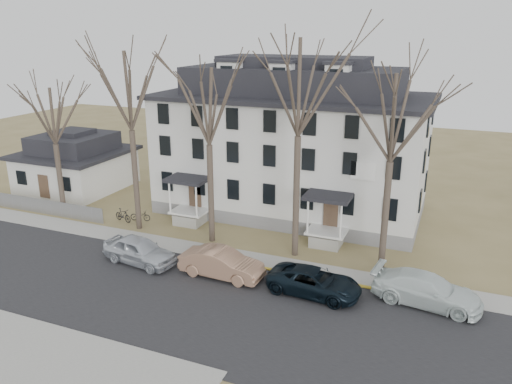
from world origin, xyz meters
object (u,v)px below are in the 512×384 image
at_px(car_white, 427,290).
at_px(bicycle_right, 123,216).
at_px(car_silver, 140,251).
at_px(tree_mid_right, 394,112).
at_px(small_house, 76,164).
at_px(car_tan, 222,264).
at_px(bicycle_left, 140,216).
at_px(car_navy, 314,282).
at_px(tree_mid_left, 208,101).
at_px(tree_bungalow, 52,112).
at_px(tree_center, 299,81).
at_px(boarding_house, 292,144).
at_px(tree_far_left, 128,85).

height_order(car_white, bicycle_right, car_white).
bearing_deg(car_silver, bicycle_right, 52.15).
height_order(tree_mid_right, bicycle_right, tree_mid_right).
bearing_deg(bicycle_right, small_house, 72.10).
bearing_deg(small_house, car_tan, -28.27).
bearing_deg(bicycle_left, small_house, 51.31).
height_order(car_navy, bicycle_right, car_navy).
bearing_deg(tree_mid_left, car_white, -12.64).
bearing_deg(car_silver, tree_bungalow, 73.01).
height_order(tree_mid_right, tree_bungalow, tree_mid_right).
relative_size(tree_center, car_white, 2.60).
height_order(small_house, bicycle_left, small_house).
xyz_separation_m(tree_bungalow, car_white, (27.32, -3.21, -7.30)).
bearing_deg(tree_mid_left, bicycle_right, 175.74).
distance_m(car_silver, car_white, 16.95).
bearing_deg(car_tan, tree_center, -31.99).
height_order(small_house, car_navy, small_house).
height_order(tree_mid_left, bicycle_left, tree_mid_left).
relative_size(tree_mid_left, tree_center, 0.87).
xyz_separation_m(tree_bungalow, bicycle_right, (5.16, 0.58, -7.61)).
bearing_deg(car_silver, car_tan, -78.84).
xyz_separation_m(tree_center, tree_mid_right, (5.50, 0.00, -1.48)).
distance_m(car_navy, car_white, 5.90).
bearing_deg(bicycle_right, tree_mid_right, -78.14).
relative_size(boarding_house, car_white, 3.68).
bearing_deg(car_navy, tree_mid_left, 66.67).
distance_m(tree_mid_left, car_silver, 10.34).
xyz_separation_m(small_house, car_navy, (25.56, -10.65, -1.53)).
xyz_separation_m(tree_center, car_white, (8.32, -3.21, -10.27)).
xyz_separation_m(tree_center, bicycle_left, (-12.74, 1.24, -10.67)).
distance_m(tree_center, car_silver, 14.20).
height_order(tree_mid_left, car_silver, tree_mid_left).
xyz_separation_m(car_tan, bicycle_left, (-9.70, 5.77, -0.42)).
relative_size(tree_far_left, tree_center, 0.93).
bearing_deg(tree_center, car_tan, -123.87).
bearing_deg(small_house, car_navy, -22.62).
relative_size(boarding_house, bicycle_left, 13.29).
height_order(tree_mid_right, car_tan, tree_mid_right).
distance_m(boarding_house, car_navy, 14.54).
distance_m(car_navy, bicycle_right, 17.15).
xyz_separation_m(tree_far_left, bicycle_right, (-1.84, 0.58, -9.84)).
relative_size(small_house, bicycle_right, 5.19).
xyz_separation_m(car_navy, bicycle_left, (-15.29, 5.68, -0.31)).
xyz_separation_m(tree_far_left, bicycle_left, (-0.74, 1.24, -9.93)).
distance_m(tree_center, bicycle_right, 17.43).
relative_size(tree_bungalow, car_navy, 2.09).
xyz_separation_m(boarding_house, car_white, (11.32, -11.37, -4.56)).
height_order(tree_center, car_white, tree_center).
distance_m(boarding_house, car_tan, 13.48).
bearing_deg(car_white, tree_center, 75.82).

